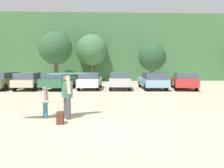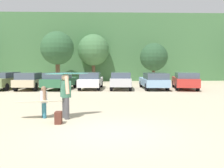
{
  "view_description": "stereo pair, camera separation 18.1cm",
  "coord_description": "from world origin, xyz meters",
  "px_view_note": "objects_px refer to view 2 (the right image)",
  "views": [
    {
      "loc": [
        -0.44,
        -8.01,
        2.18
      ],
      "look_at": [
        0.26,
        7.21,
        0.98
      ],
      "focal_mm": 40.59,
      "sensor_mm": 36.0,
      "label": 1
    },
    {
      "loc": [
        -0.26,
        -8.02,
        2.18
      ],
      "look_at": [
        0.26,
        7.21,
        0.98
      ],
      "focal_mm": 40.59,
      "sensor_mm": 36.0,
      "label": 2
    }
  ],
  "objects_px": {
    "person_adult": "(66,93)",
    "surfboard_teal": "(67,74)",
    "parked_car_champagne": "(30,81)",
    "parked_car_olive_green": "(6,80)",
    "parked_car_silver": "(121,80)",
    "person_child": "(44,100)",
    "backpack_dropped": "(58,118)",
    "surfboard_cream": "(40,101)",
    "parked_car_white": "(91,80)",
    "parked_car_forest_green": "(60,80)",
    "parked_car_red": "(185,80)",
    "parked_car_sky_blue": "(154,80)"
  },
  "relations": [
    {
      "from": "person_adult",
      "to": "surfboard_teal",
      "type": "xyz_separation_m",
      "value": [
        0.06,
        0.12,
        0.78
      ]
    },
    {
      "from": "parked_car_champagne",
      "to": "person_adult",
      "type": "relative_size",
      "value": 2.38
    },
    {
      "from": "parked_car_olive_green",
      "to": "parked_car_silver",
      "type": "bearing_deg",
      "value": -86.45
    },
    {
      "from": "person_child",
      "to": "surfboard_teal",
      "type": "height_order",
      "value": "surfboard_teal"
    },
    {
      "from": "parked_car_olive_green",
      "to": "backpack_dropped",
      "type": "relative_size",
      "value": 11.0
    },
    {
      "from": "person_adult",
      "to": "surfboard_cream",
      "type": "xyz_separation_m",
      "value": [
        -1.03,
        0.05,
        -0.32
      ]
    },
    {
      "from": "person_child",
      "to": "backpack_dropped",
      "type": "relative_size",
      "value": 2.87
    },
    {
      "from": "parked_car_white",
      "to": "surfboard_teal",
      "type": "height_order",
      "value": "surfboard_teal"
    },
    {
      "from": "parked_car_champagne",
      "to": "person_adult",
      "type": "bearing_deg",
      "value": -156.12
    },
    {
      "from": "parked_car_forest_green",
      "to": "parked_car_white",
      "type": "height_order",
      "value": "parked_car_white"
    },
    {
      "from": "person_adult",
      "to": "person_child",
      "type": "bearing_deg",
      "value": -33.74
    },
    {
      "from": "parked_car_forest_green",
      "to": "backpack_dropped",
      "type": "relative_size",
      "value": 10.6
    },
    {
      "from": "parked_car_red",
      "to": "parked_car_forest_green",
      "type": "bearing_deg",
      "value": 98.39
    },
    {
      "from": "surfboard_teal",
      "to": "surfboard_cream",
      "type": "bearing_deg",
      "value": -20.09
    },
    {
      "from": "parked_car_olive_green",
      "to": "parked_car_sky_blue",
      "type": "height_order",
      "value": "parked_car_olive_green"
    },
    {
      "from": "parked_car_sky_blue",
      "to": "surfboard_teal",
      "type": "xyz_separation_m",
      "value": [
        -5.83,
        -11.49,
        1.04
      ]
    },
    {
      "from": "parked_car_champagne",
      "to": "parked_car_white",
      "type": "bearing_deg",
      "value": -84.71
    },
    {
      "from": "parked_car_silver",
      "to": "parked_car_red",
      "type": "height_order",
      "value": "same"
    },
    {
      "from": "parked_car_white",
      "to": "parked_car_sky_blue",
      "type": "distance_m",
      "value": 5.49
    },
    {
      "from": "person_adult",
      "to": "parked_car_forest_green",
      "type": "bearing_deg",
      "value": -102.21
    },
    {
      "from": "parked_car_forest_green",
      "to": "person_adult",
      "type": "relative_size",
      "value": 2.65
    },
    {
      "from": "parked_car_olive_green",
      "to": "parked_car_sky_blue",
      "type": "xyz_separation_m",
      "value": [
        12.89,
        -0.68,
        -0.03
      ]
    },
    {
      "from": "parked_car_champagne",
      "to": "parked_car_forest_green",
      "type": "height_order",
      "value": "parked_car_forest_green"
    },
    {
      "from": "parked_car_silver",
      "to": "backpack_dropped",
      "type": "height_order",
      "value": "parked_car_silver"
    },
    {
      "from": "parked_car_champagne",
      "to": "parked_car_silver",
      "type": "distance_m",
      "value": 7.78
    },
    {
      "from": "parked_car_forest_green",
      "to": "person_adult",
      "type": "height_order",
      "value": "person_adult"
    },
    {
      "from": "parked_car_red",
      "to": "backpack_dropped",
      "type": "height_order",
      "value": "parked_car_red"
    },
    {
      "from": "parked_car_silver",
      "to": "person_adult",
      "type": "bearing_deg",
      "value": 170.08
    },
    {
      "from": "backpack_dropped",
      "to": "parked_car_white",
      "type": "bearing_deg",
      "value": 87.53
    },
    {
      "from": "parked_car_red",
      "to": "person_adult",
      "type": "xyz_separation_m",
      "value": [
        -8.57,
        -11.45,
        0.23
      ]
    },
    {
      "from": "parked_car_red",
      "to": "backpack_dropped",
      "type": "bearing_deg",
      "value": 155.11
    },
    {
      "from": "parked_car_forest_green",
      "to": "person_adult",
      "type": "xyz_separation_m",
      "value": [
        2.26,
        -11.81,
        0.24
      ]
    },
    {
      "from": "parked_car_forest_green",
      "to": "parked_car_silver",
      "type": "height_order",
      "value": "parked_car_silver"
    },
    {
      "from": "parked_car_olive_green",
      "to": "surfboard_teal",
      "type": "xyz_separation_m",
      "value": [
        7.06,
        -12.18,
        1.0
      ]
    },
    {
      "from": "parked_car_champagne",
      "to": "person_adult",
      "type": "height_order",
      "value": "person_adult"
    },
    {
      "from": "parked_car_white",
      "to": "parked_car_red",
      "type": "relative_size",
      "value": 0.96
    },
    {
      "from": "person_adult",
      "to": "parked_car_silver",
      "type": "bearing_deg",
      "value": -127.74
    },
    {
      "from": "parked_car_sky_blue",
      "to": "person_child",
      "type": "height_order",
      "value": "parked_car_sky_blue"
    },
    {
      "from": "surfboard_cream",
      "to": "parked_car_olive_green",
      "type": "bearing_deg",
      "value": -72.49
    },
    {
      "from": "parked_car_champagne",
      "to": "parked_car_red",
      "type": "relative_size",
      "value": 0.88
    },
    {
      "from": "parked_car_sky_blue",
      "to": "person_child",
      "type": "bearing_deg",
      "value": 149.69
    },
    {
      "from": "parked_car_champagne",
      "to": "person_child",
      "type": "xyz_separation_m",
      "value": [
        3.85,
        -11.53,
        -0.05
      ]
    },
    {
      "from": "parked_car_champagne",
      "to": "parked_car_sky_blue",
      "type": "xyz_separation_m",
      "value": [
        10.64,
        -0.08,
        -0.02
      ]
    },
    {
      "from": "parked_car_red",
      "to": "person_child",
      "type": "relative_size",
      "value": 3.77
    },
    {
      "from": "parked_car_forest_green",
      "to": "person_adult",
      "type": "distance_m",
      "value": 12.02
    },
    {
      "from": "parked_car_red",
      "to": "person_child",
      "type": "height_order",
      "value": "parked_car_red"
    },
    {
      "from": "parked_car_champagne",
      "to": "backpack_dropped",
      "type": "relative_size",
      "value": 9.49
    },
    {
      "from": "parked_car_silver",
      "to": "backpack_dropped",
      "type": "xyz_separation_m",
      "value": [
        -3.16,
        -12.42,
        -0.57
      ]
    },
    {
      "from": "parked_car_red",
      "to": "person_child",
      "type": "distance_m",
      "value": 14.73
    },
    {
      "from": "parked_car_white",
      "to": "parked_car_silver",
      "type": "xyz_separation_m",
      "value": [
        2.6,
        -0.51,
        0.04
      ]
    }
  ]
}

